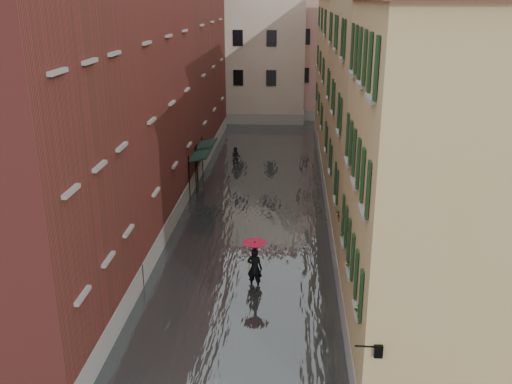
% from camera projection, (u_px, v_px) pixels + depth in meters
% --- Properties ---
extents(ground, '(120.00, 120.00, 0.00)m').
position_uv_depth(ground, '(235.00, 320.00, 21.51)').
color(ground, '#4E4E50').
rests_on(ground, ground).
extents(floodwater, '(10.00, 60.00, 0.20)m').
position_uv_depth(floodwater, '(257.00, 200.00, 33.74)').
color(floodwater, '#424849').
rests_on(floodwater, ground).
extents(building_left_near, '(6.00, 8.00, 13.00)m').
position_uv_depth(building_left_near, '(5.00, 167.00, 17.93)').
color(building_left_near, maroon).
rests_on(building_left_near, ground).
extents(building_left_mid, '(6.00, 14.00, 12.50)m').
position_uv_depth(building_left_mid, '(112.00, 109.00, 28.39)').
color(building_left_mid, '#5A1E1C').
rests_on(building_left_mid, ground).
extents(building_left_far, '(6.00, 16.00, 14.00)m').
position_uv_depth(building_left_far, '(172.00, 61.00, 42.28)').
color(building_left_far, maroon).
rests_on(building_left_far, ground).
extents(building_right_near, '(6.00, 8.00, 11.50)m').
position_uv_depth(building_right_near, '(455.00, 199.00, 17.31)').
color(building_right_near, tan).
rests_on(building_right_near, ground).
extents(building_right_mid, '(6.00, 14.00, 13.00)m').
position_uv_depth(building_right_mid, '(396.00, 107.00, 27.44)').
color(building_right_mid, '#9E8560').
rests_on(building_right_mid, ground).
extents(building_right_far, '(6.00, 16.00, 11.50)m').
position_uv_depth(building_right_far, '(361.00, 79.00, 41.83)').
color(building_right_far, tan).
rests_on(building_right_far, ground).
extents(building_end_cream, '(12.00, 9.00, 13.00)m').
position_uv_depth(building_end_cream, '(242.00, 51.00, 55.40)').
color(building_end_cream, beige).
rests_on(building_end_cream, ground).
extents(building_end_pink, '(10.00, 9.00, 12.00)m').
position_uv_depth(building_end_pink, '(334.00, 54.00, 56.89)').
color(building_end_pink, tan).
rests_on(building_end_pink, ground).
extents(awning_near, '(1.09, 2.85, 2.80)m').
position_uv_depth(awning_near, '(200.00, 156.00, 34.31)').
color(awning_near, black).
rests_on(awning_near, ground).
extents(awning_far, '(1.09, 2.82, 2.80)m').
position_uv_depth(awning_far, '(206.00, 146.00, 36.42)').
color(awning_far, black).
rests_on(awning_far, ground).
extents(wall_lantern, '(0.71, 0.22, 0.35)m').
position_uv_depth(wall_lantern, '(377.00, 350.00, 14.60)').
color(wall_lantern, black).
rests_on(wall_lantern, ground).
extents(window_planters, '(0.59, 8.41, 0.84)m').
position_uv_depth(window_planters, '(351.00, 246.00, 19.45)').
color(window_planters, '#9E4233').
rests_on(window_planters, ground).
extents(pedestrian_main, '(1.02, 1.02, 2.06)m').
position_uv_depth(pedestrian_main, '(255.00, 260.00, 23.49)').
color(pedestrian_main, black).
rests_on(pedestrian_main, ground).
extents(pedestrian_far, '(0.72, 0.58, 1.42)m').
position_uv_depth(pedestrian_far, '(236.00, 157.00, 40.55)').
color(pedestrian_far, black).
rests_on(pedestrian_far, ground).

